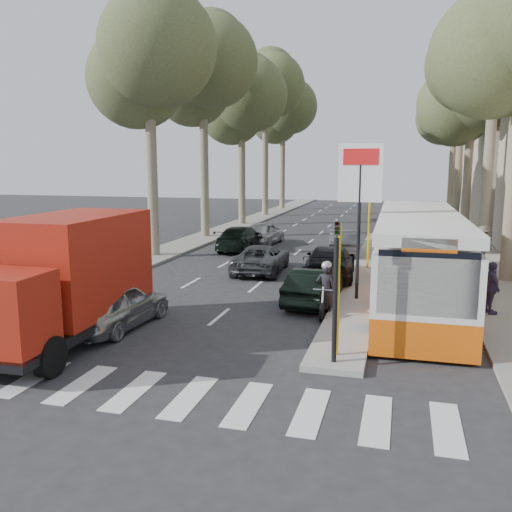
{
  "coord_description": "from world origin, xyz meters",
  "views": [
    {
      "loc": [
        4.72,
        -14.11,
        4.91
      ],
      "look_at": [
        -0.37,
        4.61,
        1.6
      ],
      "focal_mm": 38.0,
      "sensor_mm": 36.0,
      "label": 1
    }
  ],
  "objects_px": {
    "red_truck": "(64,277)",
    "motorcycle": "(326,290)",
    "silver_hatchback": "(116,305)",
    "city_bus": "(418,256)",
    "dark_hatchback": "(314,286)"
  },
  "relations": [
    {
      "from": "red_truck",
      "to": "motorcycle",
      "type": "xyz_separation_m",
      "value": [
        6.6,
        4.65,
        -1.02
      ]
    },
    {
      "from": "dark_hatchback",
      "to": "red_truck",
      "type": "xyz_separation_m",
      "value": [
        -6.0,
        -5.86,
        1.2
      ]
    },
    {
      "from": "dark_hatchback",
      "to": "red_truck",
      "type": "distance_m",
      "value": 8.47
    },
    {
      "from": "red_truck",
      "to": "city_bus",
      "type": "bearing_deg",
      "value": 34.58
    },
    {
      "from": "silver_hatchback",
      "to": "motorcycle",
      "type": "distance_m",
      "value": 6.7
    },
    {
      "from": "red_truck",
      "to": "motorcycle",
      "type": "distance_m",
      "value": 8.14
    },
    {
      "from": "silver_hatchback",
      "to": "motorcycle",
      "type": "height_order",
      "value": "motorcycle"
    },
    {
      "from": "dark_hatchback",
      "to": "city_bus",
      "type": "height_order",
      "value": "city_bus"
    },
    {
      "from": "silver_hatchback",
      "to": "motorcycle",
      "type": "bearing_deg",
      "value": -148.24
    },
    {
      "from": "red_truck",
      "to": "city_bus",
      "type": "xyz_separation_m",
      "value": [
        9.5,
        6.87,
        -0.13
      ]
    },
    {
      "from": "motorcycle",
      "to": "red_truck",
      "type": "bearing_deg",
      "value": -145.17
    },
    {
      "from": "dark_hatchback",
      "to": "motorcycle",
      "type": "bearing_deg",
      "value": 121.42
    },
    {
      "from": "city_bus",
      "to": "motorcycle",
      "type": "xyz_separation_m",
      "value": [
        -2.89,
        -2.23,
        -0.89
      ]
    },
    {
      "from": "city_bus",
      "to": "silver_hatchback",
      "type": "bearing_deg",
      "value": -149.06
    },
    {
      "from": "city_bus",
      "to": "motorcycle",
      "type": "bearing_deg",
      "value": -143.1
    }
  ]
}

